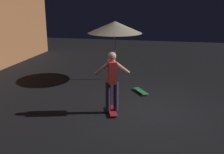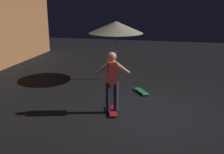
% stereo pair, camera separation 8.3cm
% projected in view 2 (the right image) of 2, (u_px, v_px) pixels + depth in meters
% --- Properties ---
extents(ground_plane, '(28.00, 28.00, 0.00)m').
position_uv_depth(ground_plane, '(147.00, 113.00, 7.34)').
color(ground_plane, black).
extents(patio_umbrella, '(2.10, 2.10, 2.30)m').
position_uv_depth(patio_umbrella, '(116.00, 27.00, 9.95)').
color(patio_umbrella, slate).
rests_on(patio_umbrella, ground_plane).
extents(skateboard_ridden, '(0.80, 0.47, 0.07)m').
position_uv_depth(skateboard_ridden, '(112.00, 111.00, 7.36)').
color(skateboard_ridden, '#AD1E23').
rests_on(skateboard_ridden, ground_plane).
extents(skateboard_spare, '(0.76, 0.60, 0.07)m').
position_uv_depth(skateboard_spare, '(141.00, 91.00, 8.95)').
color(skateboard_spare, green).
rests_on(skateboard_spare, ground_plane).
extents(skater, '(0.44, 0.95, 1.67)m').
position_uv_depth(skater, '(112.00, 77.00, 7.08)').
color(skater, '#382D4C').
rests_on(skater, skateboard_ridden).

